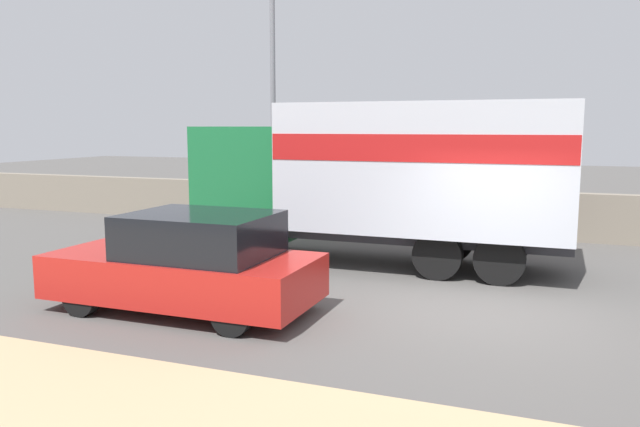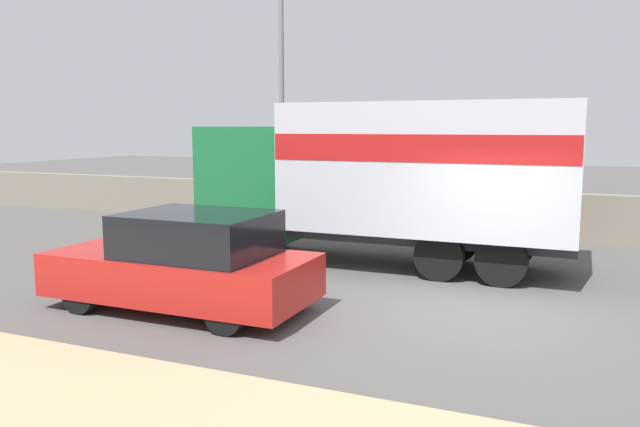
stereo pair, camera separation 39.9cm
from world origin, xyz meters
name	(u,v)px [view 2 (the right image)]	position (x,y,z in m)	size (l,w,h in m)	color
ground_plane	(476,317)	(0.00, 0.00, 0.00)	(80.00, 80.00, 0.00)	#514F4C
stone_wall_backdrop	(522,215)	(0.00, 7.17, 0.61)	(60.00, 0.35, 1.21)	gray
street_lamp	(282,76)	(-6.36, 6.33, 4.23)	(0.56, 0.28, 7.34)	slate
box_truck	(393,172)	(-2.17, 2.94, 1.94)	(7.66, 2.53, 3.30)	#196B38
car_hatchback	(186,263)	(-4.24, -1.36, 0.75)	(4.16, 1.84, 1.55)	#B21E19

